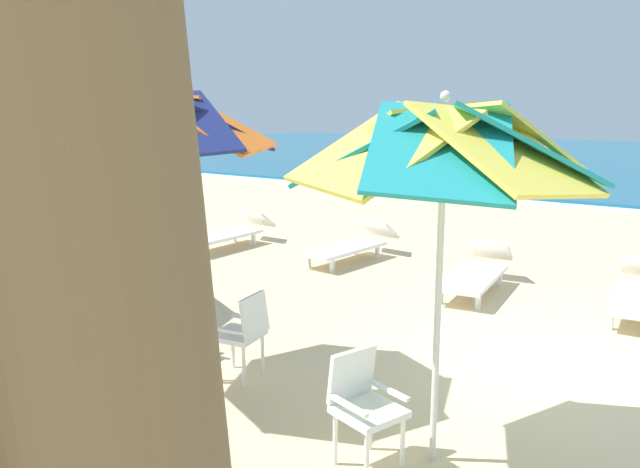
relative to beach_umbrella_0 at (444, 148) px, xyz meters
name	(u,v)px	position (x,y,z in m)	size (l,w,h in m)	color
ground_plane	(546,379)	(0.28, 1.98, -2.35)	(80.00, 80.00, 0.00)	beige
beach_umbrella_0	(444,148)	(0.00, 0.00, 0.00)	(2.23, 2.23, 2.74)	silver
plastic_chair_0	(363,401)	(-0.41, -0.35, -1.85)	(0.57, 0.55, 0.87)	white
beach_umbrella_1	(153,125)	(-2.73, -0.23, 0.12)	(2.25, 2.25, 2.85)	silver
plastic_chair_1	(243,330)	(-2.16, 0.27, -1.85)	(0.54, 0.51, 0.87)	white
plastic_chair_2	(157,315)	(-3.21, 0.09, -1.85)	(0.50, 0.47, 0.87)	white
plastic_chair_3	(84,323)	(-3.61, -0.51, -1.85)	(0.61, 0.62, 0.87)	white
beach_umbrella_2	(6,131)	(-5.79, 0.05, 0.00)	(2.37, 2.37, 2.72)	silver
plastic_chair_6	(54,292)	(-4.87, -0.06, -1.85)	(0.60, 0.58, 0.87)	blue
sun_lounger_0	(640,293)	(0.65, 4.75, -2.07)	(0.84, 2.20, 0.62)	white
sun_lounger_1	(476,272)	(-1.48, 4.50, -2.07)	(0.90, 2.21, 0.62)	white
sun_lounger_2	(351,245)	(-3.98, 5.02, -2.07)	(0.79, 2.19, 0.62)	white
sun_lounger_3	(228,233)	(-6.48, 4.57, -2.07)	(0.65, 2.15, 0.62)	white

